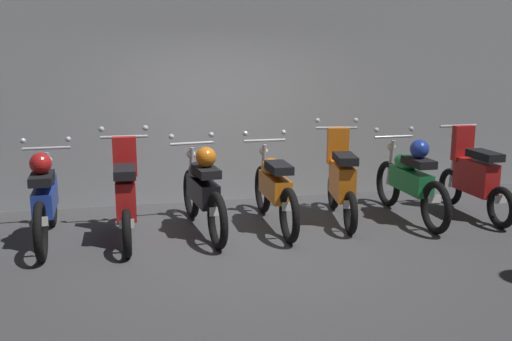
{
  "coord_description": "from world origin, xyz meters",
  "views": [
    {
      "loc": [
        -1.33,
        -6.01,
        2.2
      ],
      "look_at": [
        0.19,
        0.73,
        0.75
      ],
      "focal_mm": 40.76,
      "sensor_mm": 36.0,
      "label": 1
    }
  ],
  "objects_px": {
    "motorbike_slot_4": "(274,188)",
    "motorbike_slot_6": "(410,179)",
    "motorbike_slot_1": "(45,198)",
    "motorbike_slot_5": "(341,180)",
    "motorbike_slot_7": "(474,177)",
    "motorbike_slot_2": "(126,196)",
    "motorbike_slot_3": "(203,190)"
  },
  "relations": [
    {
      "from": "motorbike_slot_4",
      "to": "motorbike_slot_6",
      "type": "relative_size",
      "value": 1.0
    },
    {
      "from": "motorbike_slot_3",
      "to": "motorbike_slot_6",
      "type": "distance_m",
      "value": 2.73
    },
    {
      "from": "motorbike_slot_2",
      "to": "motorbike_slot_4",
      "type": "relative_size",
      "value": 0.86
    },
    {
      "from": "motorbike_slot_4",
      "to": "motorbike_slot_6",
      "type": "xyz_separation_m",
      "value": [
        1.82,
        -0.08,
        0.04
      ]
    },
    {
      "from": "motorbike_slot_4",
      "to": "motorbike_slot_2",
      "type": "bearing_deg",
      "value": -175.64
    },
    {
      "from": "motorbike_slot_1",
      "to": "motorbike_slot_3",
      "type": "distance_m",
      "value": 1.82
    },
    {
      "from": "motorbike_slot_5",
      "to": "motorbike_slot_2",
      "type": "bearing_deg",
      "value": -175.72
    },
    {
      "from": "motorbike_slot_2",
      "to": "motorbike_slot_3",
      "type": "relative_size",
      "value": 0.86
    },
    {
      "from": "motorbike_slot_2",
      "to": "motorbike_slot_7",
      "type": "relative_size",
      "value": 1.0
    },
    {
      "from": "motorbike_slot_3",
      "to": "motorbike_slot_1",
      "type": "bearing_deg",
      "value": 179.4
    },
    {
      "from": "motorbike_slot_1",
      "to": "motorbike_slot_2",
      "type": "height_order",
      "value": "motorbike_slot_2"
    },
    {
      "from": "motorbike_slot_1",
      "to": "motorbike_slot_3",
      "type": "height_order",
      "value": "same"
    },
    {
      "from": "motorbike_slot_2",
      "to": "motorbike_slot_6",
      "type": "relative_size",
      "value": 0.86
    },
    {
      "from": "motorbike_slot_6",
      "to": "motorbike_slot_7",
      "type": "xyz_separation_m",
      "value": [
        0.91,
        -0.03,
        -0.0
      ]
    },
    {
      "from": "motorbike_slot_2",
      "to": "motorbike_slot_5",
      "type": "height_order",
      "value": "same"
    },
    {
      "from": "motorbike_slot_5",
      "to": "motorbike_slot_7",
      "type": "xyz_separation_m",
      "value": [
        1.81,
        -0.18,
        -0.0
      ]
    },
    {
      "from": "motorbike_slot_1",
      "to": "motorbike_slot_4",
      "type": "bearing_deg",
      "value": 0.47
    },
    {
      "from": "motorbike_slot_2",
      "to": "motorbike_slot_4",
      "type": "distance_m",
      "value": 1.82
    },
    {
      "from": "motorbike_slot_6",
      "to": "motorbike_slot_5",
      "type": "bearing_deg",
      "value": 170.9
    },
    {
      "from": "motorbike_slot_6",
      "to": "motorbike_slot_7",
      "type": "relative_size",
      "value": 1.16
    },
    {
      "from": "motorbike_slot_5",
      "to": "motorbike_slot_1",
      "type": "bearing_deg",
      "value": -178.61
    },
    {
      "from": "motorbike_slot_1",
      "to": "motorbike_slot_4",
      "type": "height_order",
      "value": "same"
    },
    {
      "from": "motorbike_slot_3",
      "to": "motorbike_slot_6",
      "type": "bearing_deg",
      "value": -0.78
    },
    {
      "from": "motorbike_slot_5",
      "to": "motorbike_slot_6",
      "type": "height_order",
      "value": "motorbike_slot_5"
    },
    {
      "from": "motorbike_slot_1",
      "to": "motorbike_slot_4",
      "type": "relative_size",
      "value": 1.0
    },
    {
      "from": "motorbike_slot_2",
      "to": "motorbike_slot_4",
      "type": "bearing_deg",
      "value": 4.36
    },
    {
      "from": "motorbike_slot_1",
      "to": "motorbike_slot_5",
      "type": "relative_size",
      "value": 1.17
    },
    {
      "from": "motorbike_slot_2",
      "to": "motorbike_slot_5",
      "type": "xyz_separation_m",
      "value": [
        2.73,
        0.2,
        0.0
      ]
    },
    {
      "from": "motorbike_slot_3",
      "to": "motorbike_slot_7",
      "type": "bearing_deg",
      "value": -1.08
    },
    {
      "from": "motorbike_slot_4",
      "to": "motorbike_slot_7",
      "type": "bearing_deg",
      "value": -2.31
    },
    {
      "from": "motorbike_slot_4",
      "to": "motorbike_slot_6",
      "type": "distance_m",
      "value": 1.82
    },
    {
      "from": "motorbike_slot_4",
      "to": "motorbike_slot_7",
      "type": "height_order",
      "value": "motorbike_slot_7"
    }
  ]
}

